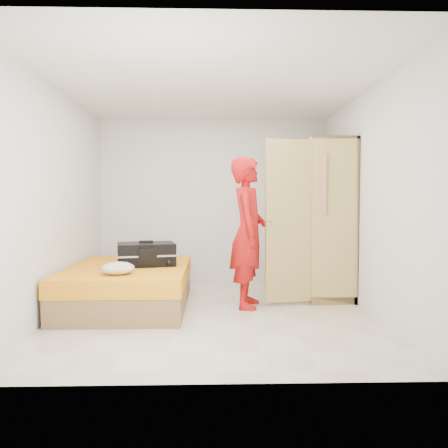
{
  "coord_description": "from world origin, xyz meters",
  "views": [
    {
      "loc": [
        -0.03,
        -5.03,
        1.3
      ],
      "look_at": [
        0.13,
        0.61,
        1.0
      ],
      "focal_mm": 35.0,
      "sensor_mm": 36.0,
      "label": 1
    }
  ],
  "objects_px": {
    "round_cushion": "(118,268)",
    "person": "(248,232)",
    "wardrobe": "(321,223)",
    "bed": "(129,286)",
    "suitcase": "(146,254)"
  },
  "relations": [
    {
      "from": "round_cushion",
      "to": "person",
      "type": "bearing_deg",
      "value": 20.76
    },
    {
      "from": "wardrobe",
      "to": "person",
      "type": "relative_size",
      "value": 1.15
    },
    {
      "from": "bed",
      "to": "person",
      "type": "bearing_deg",
      "value": -2.88
    },
    {
      "from": "wardrobe",
      "to": "round_cushion",
      "type": "height_order",
      "value": "wardrobe"
    },
    {
      "from": "round_cushion",
      "to": "bed",
      "type": "bearing_deg",
      "value": 89.86
    },
    {
      "from": "wardrobe",
      "to": "suitcase",
      "type": "relative_size",
      "value": 2.6
    },
    {
      "from": "wardrobe",
      "to": "suitcase",
      "type": "distance_m",
      "value": 2.37
    },
    {
      "from": "wardrobe",
      "to": "bed",
      "type": "bearing_deg",
      "value": -168.61
    },
    {
      "from": "bed",
      "to": "person",
      "type": "xyz_separation_m",
      "value": [
        1.47,
        -0.07,
        0.66
      ]
    },
    {
      "from": "wardrobe",
      "to": "person",
      "type": "bearing_deg",
      "value": -150.83
    },
    {
      "from": "person",
      "to": "round_cushion",
      "type": "relative_size",
      "value": 5.16
    },
    {
      "from": "wardrobe",
      "to": "suitcase",
      "type": "bearing_deg",
      "value": -168.79
    },
    {
      "from": "bed",
      "to": "round_cushion",
      "type": "xyz_separation_m",
      "value": [
        -0.0,
        -0.63,
        0.32
      ]
    },
    {
      "from": "suitcase",
      "to": "round_cushion",
      "type": "height_order",
      "value": "suitcase"
    },
    {
      "from": "bed",
      "to": "round_cushion",
      "type": "bearing_deg",
      "value": -90.14
    }
  ]
}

